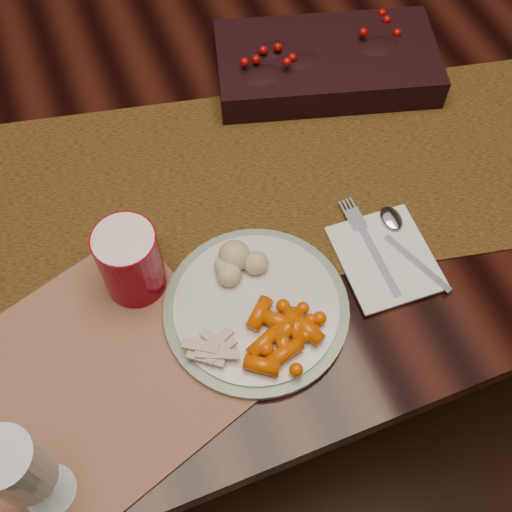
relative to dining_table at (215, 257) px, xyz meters
name	(u,v)px	position (x,y,z in m)	size (l,w,h in m)	color
floor	(223,331)	(0.00, 0.00, -0.38)	(5.00, 5.00, 0.00)	black
dining_table	(215,257)	(0.00, 0.00, 0.00)	(1.80, 1.00, 0.75)	black
table_runner	(259,181)	(0.05, -0.11, 0.38)	(1.70, 0.35, 0.00)	black
centerpiece	(327,60)	(0.23, 0.04, 0.41)	(0.35, 0.18, 0.07)	black
placemat_main	(63,401)	(-0.29, -0.33, 0.38)	(0.41, 0.30, 0.00)	brown
dinner_plate	(256,308)	(-0.03, -0.31, 0.39)	(0.24, 0.24, 0.01)	silver
baby_carrots	(284,331)	(-0.02, -0.36, 0.40)	(0.11, 0.09, 0.02)	#CE4900
mashed_potatoes	(239,256)	(-0.03, -0.24, 0.41)	(0.08, 0.07, 0.04)	#F0DB81
turkey_shreds	(213,347)	(-0.10, -0.35, 0.40)	(0.06, 0.05, 0.01)	gray
napkin	(386,258)	(0.16, -0.30, 0.38)	(0.12, 0.14, 0.00)	white
fork	(373,250)	(0.15, -0.29, 0.39)	(0.02, 0.14, 0.00)	#BABABA
spoon	(409,249)	(0.19, -0.30, 0.39)	(0.03, 0.14, 0.00)	silver
red_cup	(130,261)	(-0.16, -0.21, 0.43)	(0.08, 0.08, 0.11)	maroon
wine_glass	(28,475)	(-0.33, -0.43, 0.46)	(0.06, 0.06, 0.17)	silver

